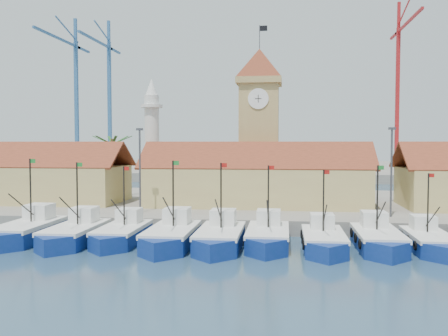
# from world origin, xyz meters

# --- Properties ---
(ground) EXTENTS (400.00, 400.00, 0.00)m
(ground) POSITION_xyz_m (0.00, 0.00, 0.00)
(ground) COLOR navy
(ground) RESTS_ON ground
(quay) EXTENTS (140.00, 32.00, 1.50)m
(quay) POSITION_xyz_m (0.00, 24.00, 0.75)
(quay) COLOR gray
(quay) RESTS_ON ground
(terminal) EXTENTS (240.00, 80.00, 2.00)m
(terminal) POSITION_xyz_m (0.00, 110.00, 1.00)
(terminal) COLOR gray
(terminal) RESTS_ON ground
(boat_0) EXTENTS (3.83, 10.49, 7.94)m
(boat_0) POSITION_xyz_m (-19.97, 2.77, 0.82)
(boat_0) COLOR navy
(boat_0) RESTS_ON ground
(boat_1) EXTENTS (3.68, 10.09, 7.64)m
(boat_1) POSITION_xyz_m (-15.17, 2.15, 0.79)
(boat_1) COLOR navy
(boat_1) RESTS_ON ground
(boat_2) EXTENTS (3.50, 9.59, 7.25)m
(boat_2) POSITION_xyz_m (-11.06, 2.90, 0.75)
(boat_2) COLOR navy
(boat_2) RESTS_ON ground
(boat_3) EXTENTS (3.79, 10.38, 7.85)m
(boat_3) POSITION_xyz_m (-6.32, 1.94, 0.81)
(boat_3) COLOR navy
(boat_3) RESTS_ON ground
(boat_4) EXTENTS (3.70, 10.14, 7.67)m
(boat_4) POSITION_xyz_m (-2.09, 1.94, 0.79)
(boat_4) COLOR navy
(boat_4) RESTS_ON ground
(boat_5) EXTENTS (3.58, 9.80, 7.42)m
(boat_5) POSITION_xyz_m (1.95, 2.97, 0.77)
(boat_5) COLOR navy
(boat_5) RESTS_ON ground
(boat_6) EXTENTS (3.42, 9.36, 7.08)m
(boat_6) POSITION_xyz_m (6.63, 2.07, 0.73)
(boat_6) COLOR navy
(boat_6) RESTS_ON ground
(boat_7) EXTENTS (3.61, 9.89, 7.48)m
(boat_7) POSITION_xyz_m (11.20, 2.87, 0.77)
(boat_7) COLOR navy
(boat_7) RESTS_ON ground
(boat_8) EXTENTS (3.28, 8.99, 6.80)m
(boat_8) POSITION_xyz_m (15.35, 3.01, 0.70)
(boat_8) COLOR navy
(boat_8) RESTS_ON ground
(hall_left) EXTENTS (31.20, 10.13, 7.61)m
(hall_left) POSITION_xyz_m (-32.00, 20.00, 3.99)
(hall_left) COLOR tan
(hall_left) RESTS_ON quay
(hall_center) EXTENTS (27.04, 10.13, 7.61)m
(hall_center) POSITION_xyz_m (0.00, 20.00, 3.99)
(hall_center) COLOR tan
(hall_center) RESTS_ON quay
(clock_tower) EXTENTS (5.80, 5.80, 22.70)m
(clock_tower) POSITION_xyz_m (0.00, 26.00, 11.96)
(clock_tower) COLOR tan
(clock_tower) RESTS_ON quay
(minaret) EXTENTS (3.00, 3.00, 16.30)m
(minaret) POSITION_xyz_m (-15.00, 28.00, 9.73)
(minaret) COLOR silver
(minaret) RESTS_ON quay
(palm_tree) EXTENTS (5.60, 5.03, 8.39)m
(palm_tree) POSITION_xyz_m (-20.00, 26.00, 6.25)
(palm_tree) COLOR brown
(palm_tree) RESTS_ON quay
(lamp_posts) EXTENTS (80.70, 0.25, 9.03)m
(lamp_posts) POSITION_xyz_m (0.50, 12.00, 6.48)
(lamp_posts) COLOR #3F3F44
(lamp_posts) RESTS_ON quay
(crane_blue_far) EXTENTS (1.00, 34.87, 43.21)m
(crane_blue_far) POSITION_xyz_m (-57.90, 100.31, 26.16)
(crane_blue_far) COLOR #2F6091
(crane_blue_far) RESTS_ON terminal
(crane_blue_near) EXTENTS (1.00, 32.43, 43.77)m
(crane_blue_near) POSITION_xyz_m (-49.94, 106.67, 26.27)
(crane_blue_near) COLOR #2F6091
(crane_blue_near) RESTS_ON terminal
(crane_red_right) EXTENTS (1.00, 34.47, 45.71)m
(crane_red_right) POSITION_xyz_m (34.44, 103.44, 27.51)
(crane_red_right) COLOR #AA1A1C
(crane_red_right) RESTS_ON terminal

